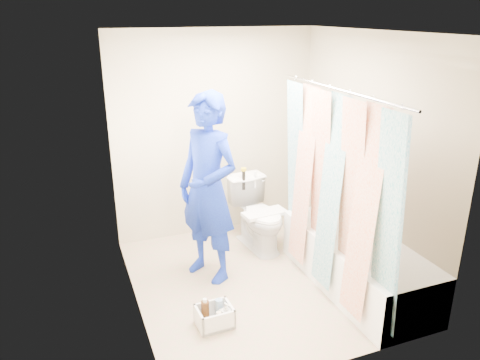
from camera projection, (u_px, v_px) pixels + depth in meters
name	position (u px, v px, depth m)	size (l,w,h in m)	color
floor	(258.00, 280.00, 4.72)	(2.60, 2.60, 0.00)	gray
ceiling	(262.00, 32.00, 3.90)	(2.40, 2.60, 0.02)	white
wall_back	(215.00, 135.00, 5.45)	(2.40, 0.02, 2.40)	#B1A888
wall_front	(337.00, 225.00, 3.17)	(2.40, 0.02, 2.40)	#B1A888
wall_left	(128.00, 185.00, 3.90)	(0.02, 2.60, 2.40)	#B1A888
wall_right	(369.00, 154.00, 4.72)	(0.02, 2.60, 2.40)	#B1A888
bathtub	(356.00, 262.00, 4.55)	(0.70, 1.75, 0.50)	white
curtain_rod	(340.00, 90.00, 3.86)	(0.02, 0.02, 1.90)	silver
shower_curtain	(332.00, 194.00, 4.18)	(0.06, 1.75, 1.80)	silver
toilet	(259.00, 215.00, 5.28)	(0.44, 0.78, 0.79)	white
tank_lid	(265.00, 213.00, 5.15)	(0.49, 0.21, 0.04)	white
tank_internals	(247.00, 178.00, 5.30)	(0.19, 0.06, 0.26)	black
plumber	(208.00, 189.00, 4.52)	(0.69, 0.45, 1.89)	navy
cleaning_caddy	(216.00, 317.00, 4.02)	(0.31, 0.25, 0.23)	white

